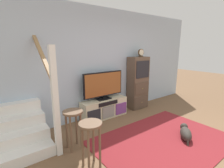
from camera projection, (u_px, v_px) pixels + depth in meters
ground_plane at (194, 157)px, 2.71m from camera, size 20.00×20.00×0.00m
back_wall at (108, 63)px, 4.34m from camera, size 6.40×0.12×2.70m
area_rug at (164, 140)px, 3.18m from camera, size 2.60×1.80×0.01m
media_console at (104, 108)px, 4.20m from camera, size 1.21×0.38×0.48m
television at (103, 85)px, 4.08m from camera, size 1.10×0.22×0.69m
side_cabinet at (138, 83)px, 4.79m from camera, size 0.58×0.38×1.50m
desk_clock at (141, 53)px, 4.62m from camera, size 0.19×0.08×0.22m
staircase at (17, 124)px, 3.05m from camera, size 1.00×1.36×2.20m
bar_stool_near at (91, 134)px, 2.39m from camera, size 0.34×0.34×0.71m
bar_stool_far at (73, 121)px, 2.84m from camera, size 0.34×0.34×0.71m
dog at (186, 133)px, 3.24m from camera, size 0.47×0.44×0.23m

